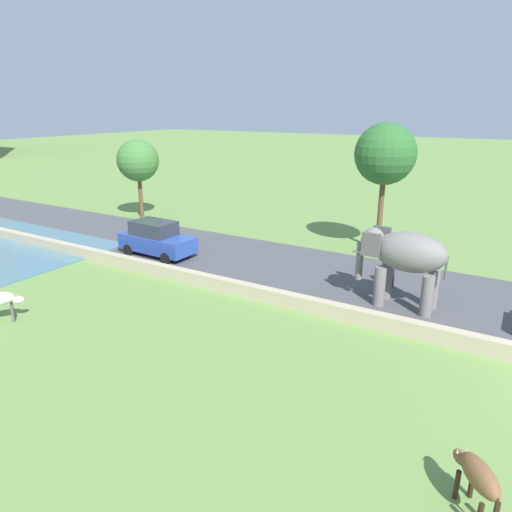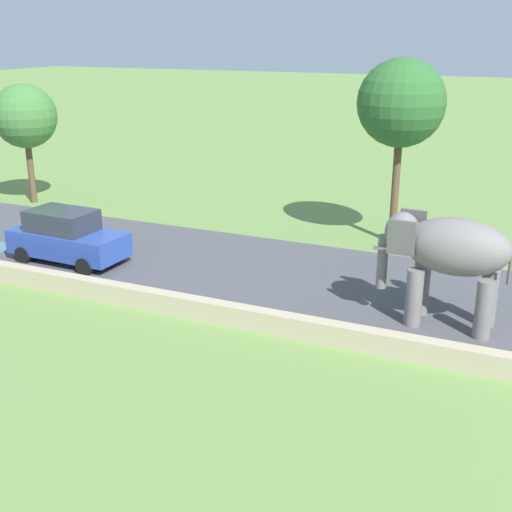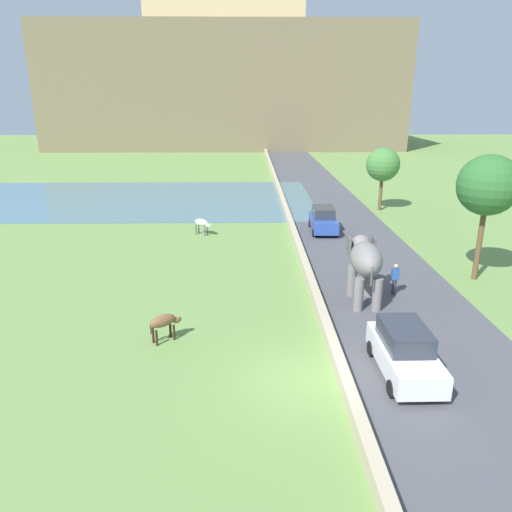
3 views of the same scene
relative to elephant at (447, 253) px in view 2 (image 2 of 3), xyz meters
The scene contains 7 objects.
road_surface 13.58m from the elephant, 83.30° to the left, with size 7.00×120.00×0.06m, color #4C4C51.
barrier_wall 11.69m from the elephant, 101.14° to the left, with size 0.40×110.00×0.57m, color tan.
elephant is the anchor object (origin of this frame).
person_beside_elephant 2.22m from the elephant, 23.49° to the left, with size 0.36×0.22×1.63m.
car_blue 12.41m from the elephant, 90.03° to the left, with size 1.89×4.05×1.80m.
tree_near 7.89m from the elephant, 23.06° to the left, with size 3.09×3.09×6.62m.
tree_mid 20.19m from the elephant, 72.87° to the left, with size 2.80×2.80×5.30m.
Camera 2 is at (-13.05, 4.62, 7.41)m, focal length 45.83 mm.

